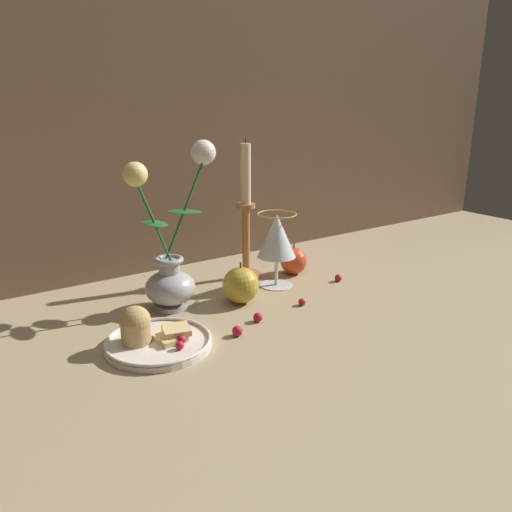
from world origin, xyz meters
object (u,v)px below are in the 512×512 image
(apple_beside_vase, at_px, (294,261))
(apple_near_glass, at_px, (241,285))
(vase, at_px, (171,260))
(wine_glass, at_px, (277,238))
(plate_with_pastries, at_px, (153,337))
(candlestick, at_px, (246,222))

(apple_beside_vase, height_order, apple_near_glass, apple_near_glass)
(vase, height_order, wine_glass, vase)
(plate_with_pastries, relative_size, apple_beside_vase, 2.37)
(plate_with_pastries, bearing_deg, wine_glass, 19.36)
(candlestick, relative_size, apple_beside_vase, 4.20)
(wine_glass, bearing_deg, candlestick, 105.47)
(candlestick, xyz_separation_m, apple_near_glass, (-0.10, -0.13, -0.10))
(apple_beside_vase, relative_size, apple_near_glass, 0.87)
(apple_near_glass, bearing_deg, candlestick, 52.85)
(apple_beside_vase, bearing_deg, plate_with_pastries, -159.10)
(plate_with_pastries, height_order, apple_beside_vase, apple_beside_vase)
(apple_beside_vase, bearing_deg, vase, -175.25)
(vase, distance_m, wine_glass, 0.25)
(apple_near_glass, bearing_deg, plate_with_pastries, -160.06)
(plate_with_pastries, relative_size, apple_near_glass, 2.07)
(wine_glass, bearing_deg, apple_near_glass, -161.76)
(wine_glass, xyz_separation_m, apple_near_glass, (-0.12, -0.04, -0.07))
(apple_near_glass, bearing_deg, apple_beside_vase, 21.95)
(candlestick, distance_m, apple_near_glass, 0.19)
(vase, relative_size, apple_beside_vase, 4.30)
(vase, distance_m, apple_beside_vase, 0.34)
(plate_with_pastries, relative_size, candlestick, 0.56)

